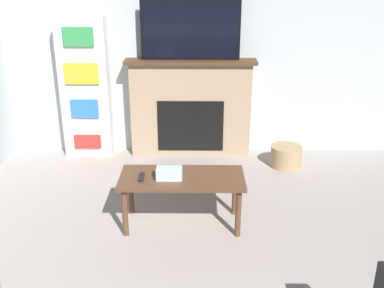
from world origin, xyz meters
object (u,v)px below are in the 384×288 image
(fireplace, at_px, (191,108))
(storage_basket, at_px, (286,156))
(tv, at_px, (191,30))
(coffee_table, at_px, (182,183))
(bookshelf, at_px, (86,88))

(fireplace, xyz_separation_m, storage_basket, (1.11, -0.38, -0.46))
(tv, relative_size, coffee_table, 1.04)
(bookshelf, bearing_deg, fireplace, 1.03)
(tv, distance_m, bookshelf, 1.41)
(coffee_table, relative_size, storage_basket, 3.04)
(bookshelf, xyz_separation_m, storage_basket, (2.35, -0.36, -0.71))
(coffee_table, bearing_deg, tv, 88.22)
(coffee_table, distance_m, storage_basket, 1.75)
(fireplace, distance_m, bookshelf, 1.26)
(storage_basket, bearing_deg, coffee_table, -132.21)
(coffee_table, bearing_deg, fireplace, 88.24)
(fireplace, distance_m, coffee_table, 1.67)
(coffee_table, height_order, bookshelf, bookshelf)
(fireplace, height_order, storage_basket, fireplace)
(fireplace, bearing_deg, tv, -90.00)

